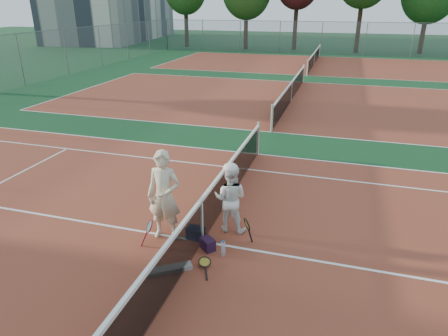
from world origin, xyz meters
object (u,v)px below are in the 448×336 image
object	(u,v)px
player_b	(230,199)
racket_red	(150,233)
racket_black_held	(247,231)
racket_spare	(205,263)
player_a	(164,196)
water_bottle	(223,249)
sports_bag_purple	(208,244)
net_main	(202,221)
sports_bag_navy	(196,233)

from	to	relation	value
player_b	racket_red	world-z (taller)	player_b
racket_black_held	racket_spare	bearing A→B (deg)	21.26
player_a	racket_black_held	xyz separation A→B (m)	(1.71, 0.24, -0.69)
racket_black_held	water_bottle	distance (m)	0.67
player_a	sports_bag_purple	distance (m)	1.34
net_main	water_bottle	world-z (taller)	net_main
sports_bag_navy	water_bottle	distance (m)	0.84
net_main	racket_red	bearing A→B (deg)	-158.39
racket_spare	water_bottle	size ratio (longest dim) A/B	2.00
racket_red	water_bottle	size ratio (longest dim) A/B	1.85
racket_red	racket_black_held	xyz separation A→B (m)	(1.91, 0.61, 0.02)
player_a	sports_bag_navy	bearing A→B (deg)	6.39
water_bottle	player_a	bearing A→B (deg)	167.22
racket_red	net_main	bearing A→B (deg)	-15.44
net_main	racket_red	size ratio (longest dim) A/B	19.82
sports_bag_navy	sports_bag_purple	bearing A→B (deg)	-38.92
net_main	player_b	distance (m)	0.82
player_b	racket_red	distance (m)	1.83
racket_spare	sports_bag_navy	xyz separation A→B (m)	(-0.49, 0.83, 0.08)
water_bottle	sports_bag_navy	bearing A→B (deg)	150.90
player_a	sports_bag_purple	world-z (taller)	player_a
player_b	racket_red	size ratio (longest dim) A/B	2.74
player_a	net_main	bearing A→B (deg)	-1.13
player_a	water_bottle	xyz separation A→B (m)	(1.37, -0.31, -0.83)
player_a	racket_spare	distance (m)	1.63
sports_bag_purple	racket_black_held	bearing A→B (deg)	32.21
player_b	water_bottle	xyz separation A→B (m)	(0.14, -0.99, -0.61)
sports_bag_navy	racket_black_held	bearing A→B (deg)	7.40
racket_black_held	sports_bag_purple	xyz separation A→B (m)	(-0.71, -0.45, -0.17)
sports_bag_purple	racket_red	bearing A→B (deg)	-171.94
racket_red	racket_spare	xyz separation A→B (m)	(1.32, -0.36, -0.22)
racket_black_held	water_bottle	world-z (taller)	racket_black_held
racket_spare	sports_bag_purple	xyz separation A→B (m)	(-0.12, 0.53, 0.07)
player_b	player_a	bearing A→B (deg)	28.25
player_b	sports_bag_purple	world-z (taller)	player_b
sports_bag_purple	sports_bag_navy	bearing A→B (deg)	141.08
sports_bag_navy	water_bottle	bearing A→B (deg)	-29.10
net_main	player_b	world-z (taller)	player_b
racket_red	sports_bag_navy	distance (m)	0.96
player_a	water_bottle	size ratio (longest dim) A/B	6.52
net_main	player_a	bearing A→B (deg)	-178.40
player_a	player_b	bearing A→B (deg)	26.26
player_b	net_main	bearing A→B (deg)	56.57
racket_black_held	racket_spare	size ratio (longest dim) A/B	0.98
racket_red	water_bottle	distance (m)	1.57
sports_bag_purple	racket_spare	bearing A→B (deg)	-77.44
player_b	sports_bag_navy	size ratio (longest dim) A/B	4.39
sports_bag_navy	player_a	bearing A→B (deg)	-170.88
player_a	player_b	xyz separation A→B (m)	(1.23, 0.68, -0.22)
net_main	racket_red	world-z (taller)	net_main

